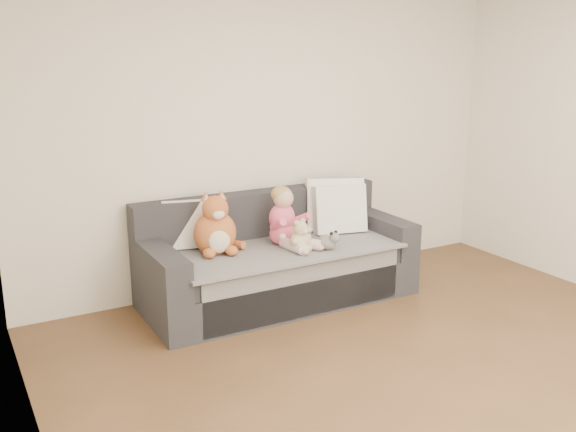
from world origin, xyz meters
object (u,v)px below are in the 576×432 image
(sofa, at_px, (277,263))
(sippy_cup, at_px, (301,246))
(toddler, at_px, (286,221))
(teddy_bear, at_px, (300,239))
(plush_cat, at_px, (216,229))

(sofa, xyz_separation_m, sippy_cup, (0.06, -0.30, 0.22))
(sofa, distance_m, toddler, 0.37)
(sofa, relative_size, toddler, 4.43)
(sippy_cup, bearing_deg, teddy_bear, 67.95)
(teddy_bear, relative_size, sippy_cup, 2.52)
(sippy_cup, bearing_deg, toddler, 91.13)
(sofa, distance_m, teddy_bear, 0.39)
(sofa, bearing_deg, sippy_cup, -79.40)
(sofa, distance_m, plush_cat, 0.63)
(toddler, relative_size, plush_cat, 0.97)
(plush_cat, bearing_deg, toddler, -1.45)
(sippy_cup, bearing_deg, plush_cat, 151.15)
(teddy_bear, distance_m, sippy_cup, 0.06)
(toddler, xyz_separation_m, sippy_cup, (0.00, -0.24, -0.15))
(toddler, bearing_deg, sippy_cup, -102.08)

